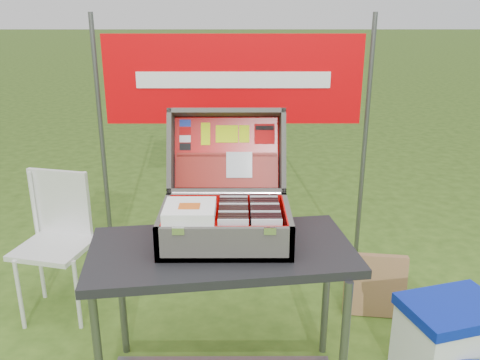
{
  "coord_description": "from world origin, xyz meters",
  "views": [
    {
      "loc": [
        0.03,
        -2.08,
        1.73
      ],
      "look_at": [
        0.04,
        0.1,
        0.98
      ],
      "focal_mm": 38.0,
      "sensor_mm": 36.0,
      "label": 1
    }
  ],
  "objects_px": {
    "suitcase": "(225,183)",
    "cardboard_box": "(375,285)",
    "table": "(222,318)",
    "cooler": "(450,340)",
    "chair": "(54,249)"
  },
  "relations": [
    {
      "from": "cooler",
      "to": "chair",
      "type": "distance_m",
      "value": 2.16
    },
    {
      "from": "cardboard_box",
      "to": "chair",
      "type": "bearing_deg",
      "value": -172.78
    },
    {
      "from": "table",
      "to": "cardboard_box",
      "type": "height_order",
      "value": "table"
    },
    {
      "from": "chair",
      "to": "cooler",
      "type": "bearing_deg",
      "value": -1.29
    },
    {
      "from": "table",
      "to": "cooler",
      "type": "bearing_deg",
      "value": -5.14
    },
    {
      "from": "suitcase",
      "to": "chair",
      "type": "relative_size",
      "value": 0.7
    },
    {
      "from": "suitcase",
      "to": "cooler",
      "type": "xyz_separation_m",
      "value": [
        1.08,
        -0.07,
        -0.78
      ]
    },
    {
      "from": "cooler",
      "to": "chair",
      "type": "relative_size",
      "value": 0.55
    },
    {
      "from": "chair",
      "to": "suitcase",
      "type": "bearing_deg",
      "value": -12.01
    },
    {
      "from": "suitcase",
      "to": "cardboard_box",
      "type": "relative_size",
      "value": 1.55
    },
    {
      "from": "suitcase",
      "to": "cardboard_box",
      "type": "xyz_separation_m",
      "value": [
        0.86,
        0.46,
        -0.8
      ]
    },
    {
      "from": "cooler",
      "to": "chair",
      "type": "height_order",
      "value": "chair"
    },
    {
      "from": "table",
      "to": "suitcase",
      "type": "bearing_deg",
      "value": 74.61
    },
    {
      "from": "suitcase",
      "to": "cooler",
      "type": "bearing_deg",
      "value": -3.95
    },
    {
      "from": "table",
      "to": "cooler",
      "type": "height_order",
      "value": "table"
    }
  ]
}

